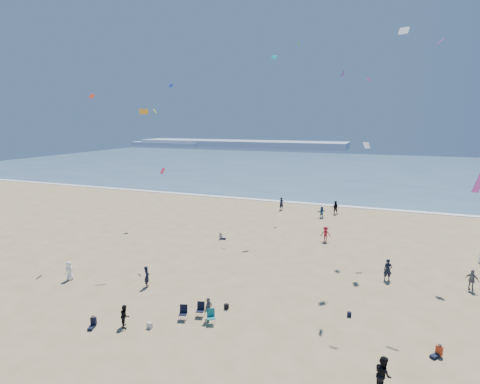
% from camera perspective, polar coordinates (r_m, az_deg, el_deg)
% --- Properties ---
extents(ground, '(220.00, 220.00, 0.00)m').
position_cam_1_polar(ground, '(22.55, -13.44, -25.71)').
color(ground, tan).
rests_on(ground, ground).
extents(ocean, '(220.00, 100.00, 0.06)m').
position_cam_1_polar(ocean, '(111.06, 15.26, 3.52)').
color(ocean, '#476B84').
rests_on(ocean, ground).
extents(surf_line, '(220.00, 1.20, 0.08)m').
position_cam_1_polar(surf_line, '(62.12, 10.52, -1.75)').
color(surf_line, white).
rests_on(surf_line, ground).
extents(headland_far, '(110.00, 20.00, 3.20)m').
position_cam_1_polar(headland_far, '(198.15, -0.03, 7.38)').
color(headland_far, '#7A8EA8').
rests_on(headland_far, ground).
extents(headland_near, '(40.00, 14.00, 2.00)m').
position_cam_1_polar(headland_near, '(211.45, -10.79, 7.24)').
color(headland_near, '#7A8EA8').
rests_on(headland_near, ground).
extents(standing_flyers, '(34.19, 43.58, 1.94)m').
position_cam_1_polar(standing_flyers, '(36.70, 11.08, -9.24)').
color(standing_flyers, '#B4192C').
rests_on(standing_flyers, ground).
extents(seated_group, '(21.73, 27.22, 0.84)m').
position_cam_1_polar(seated_group, '(25.91, -3.37, -19.07)').
color(seated_group, silver).
rests_on(seated_group, ground).
extents(chair_cluster, '(2.78, 1.54, 1.00)m').
position_cam_1_polar(chair_cluster, '(26.75, -6.43, -17.90)').
color(chair_cluster, black).
rests_on(chair_cluster, ground).
extents(white_tote, '(0.35, 0.20, 0.40)m').
position_cam_1_polar(white_tote, '(26.54, -13.62, -19.14)').
color(white_tote, silver).
rests_on(white_tote, ground).
extents(black_backpack, '(0.30, 0.22, 0.38)m').
position_cam_1_polar(black_backpack, '(28.13, -2.08, -17.03)').
color(black_backpack, black).
rests_on(black_backpack, ground).
extents(navy_bag, '(0.28, 0.18, 0.34)m').
position_cam_1_polar(navy_bag, '(28.21, 16.31, -17.44)').
color(navy_bag, black).
rests_on(navy_bag, ground).
extents(kites_aloft, '(38.91, 46.25, 29.14)m').
position_cam_1_polar(kites_aloft, '(29.29, 18.85, 13.26)').
color(kites_aloft, '#F2FF25').
rests_on(kites_aloft, ground).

